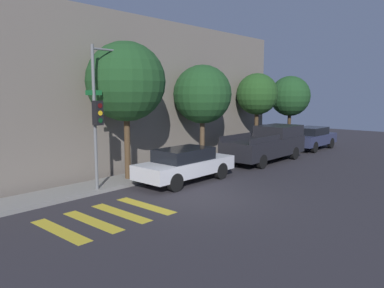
{
  "coord_description": "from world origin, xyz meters",
  "views": [
    {
      "loc": [
        -9.99,
        -8.5,
        3.76
      ],
      "look_at": [
        1.94,
        2.1,
        1.6
      ],
      "focal_mm": 35.0,
      "sensor_mm": 36.0,
      "label": 1
    }
  ],
  "objects_px": {
    "tree_near_corner": "(126,82)",
    "tree_behind_truck": "(290,96)",
    "tree_midblock": "(202,95)",
    "pickup_truck": "(267,144)",
    "tree_far_end": "(257,94)",
    "traffic_light_pole": "(103,99)",
    "sedan_near_corner": "(185,164)",
    "sedan_middle": "(312,137)"
  },
  "relations": [
    {
      "from": "tree_near_corner",
      "to": "tree_behind_truck",
      "type": "relative_size",
      "value": 1.18
    },
    {
      "from": "tree_midblock",
      "to": "tree_behind_truck",
      "type": "distance_m",
      "value": 9.65
    },
    {
      "from": "pickup_truck",
      "to": "tree_far_end",
      "type": "height_order",
      "value": "tree_far_end"
    },
    {
      "from": "tree_near_corner",
      "to": "tree_behind_truck",
      "type": "bearing_deg",
      "value": 0.0
    },
    {
      "from": "tree_behind_truck",
      "to": "pickup_truck",
      "type": "bearing_deg",
      "value": -163.05
    },
    {
      "from": "traffic_light_pole",
      "to": "sedan_near_corner",
      "type": "relative_size",
      "value": 1.18
    },
    {
      "from": "sedan_near_corner",
      "to": "tree_far_end",
      "type": "relative_size",
      "value": 0.93
    },
    {
      "from": "sedan_middle",
      "to": "tree_far_end",
      "type": "bearing_deg",
      "value": 154.23
    },
    {
      "from": "traffic_light_pole",
      "to": "sedan_middle",
      "type": "relative_size",
      "value": 1.27
    },
    {
      "from": "tree_near_corner",
      "to": "tree_behind_truck",
      "type": "height_order",
      "value": "tree_near_corner"
    },
    {
      "from": "sedan_near_corner",
      "to": "tree_behind_truck",
      "type": "bearing_deg",
      "value": 8.34
    },
    {
      "from": "pickup_truck",
      "to": "traffic_light_pole",
      "type": "bearing_deg",
      "value": 172.71
    },
    {
      "from": "traffic_light_pole",
      "to": "tree_behind_truck",
      "type": "distance_m",
      "value": 16.21
    },
    {
      "from": "sedan_middle",
      "to": "sedan_near_corner",
      "type": "bearing_deg",
      "value": 180.0
    },
    {
      "from": "traffic_light_pole",
      "to": "tree_far_end",
      "type": "height_order",
      "value": "traffic_light_pole"
    },
    {
      "from": "pickup_truck",
      "to": "tree_near_corner",
      "type": "relative_size",
      "value": 0.97
    },
    {
      "from": "traffic_light_pole",
      "to": "tree_near_corner",
      "type": "distance_m",
      "value": 1.86
    },
    {
      "from": "sedan_near_corner",
      "to": "tree_near_corner",
      "type": "relative_size",
      "value": 0.79
    },
    {
      "from": "sedan_near_corner",
      "to": "sedan_middle",
      "type": "relative_size",
      "value": 1.08
    },
    {
      "from": "pickup_truck",
      "to": "tree_near_corner",
      "type": "bearing_deg",
      "value": 167.07
    },
    {
      "from": "sedan_middle",
      "to": "tree_behind_truck",
      "type": "xyz_separation_m",
      "value": [
        0.41,
        1.91,
        2.75
      ]
    },
    {
      "from": "sedan_near_corner",
      "to": "sedan_middle",
      "type": "distance_m",
      "value": 12.62
    },
    {
      "from": "tree_near_corner",
      "to": "sedan_middle",
      "type": "bearing_deg",
      "value": -7.67
    },
    {
      "from": "tree_near_corner",
      "to": "tree_far_end",
      "type": "bearing_deg",
      "value": 0.0
    },
    {
      "from": "pickup_truck",
      "to": "sedan_near_corner",
      "type": "bearing_deg",
      "value": 180.0
    },
    {
      "from": "tree_near_corner",
      "to": "tree_midblock",
      "type": "xyz_separation_m",
      "value": [
        4.96,
        0.0,
        -0.53
      ]
    },
    {
      "from": "tree_far_end",
      "to": "tree_midblock",
      "type": "bearing_deg",
      "value": 180.0
    },
    {
      "from": "pickup_truck",
      "to": "tree_midblock",
      "type": "bearing_deg",
      "value": 150.46
    },
    {
      "from": "traffic_light_pole",
      "to": "tree_behind_truck",
      "type": "xyz_separation_m",
      "value": [
        16.2,
        0.64,
        0.03
      ]
    },
    {
      "from": "tree_near_corner",
      "to": "tree_midblock",
      "type": "height_order",
      "value": "tree_near_corner"
    },
    {
      "from": "tree_near_corner",
      "to": "tree_midblock",
      "type": "distance_m",
      "value": 4.98
    },
    {
      "from": "sedan_near_corner",
      "to": "tree_behind_truck",
      "type": "distance_m",
      "value": 13.47
    },
    {
      "from": "tree_far_end",
      "to": "tree_behind_truck",
      "type": "relative_size",
      "value": 1.0
    },
    {
      "from": "traffic_light_pole",
      "to": "tree_midblock",
      "type": "distance_m",
      "value": 6.59
    },
    {
      "from": "traffic_light_pole",
      "to": "tree_behind_truck",
      "type": "relative_size",
      "value": 1.11
    },
    {
      "from": "tree_far_end",
      "to": "sedan_near_corner",
      "type": "bearing_deg",
      "value": -167.56
    },
    {
      "from": "sedan_near_corner",
      "to": "sedan_middle",
      "type": "xyz_separation_m",
      "value": [
        12.62,
        0.0,
        0.02
      ]
    },
    {
      "from": "sedan_middle",
      "to": "tree_behind_truck",
      "type": "height_order",
      "value": "tree_behind_truck"
    },
    {
      "from": "tree_midblock",
      "to": "pickup_truck",
      "type": "bearing_deg",
      "value": -29.54
    },
    {
      "from": "sedan_middle",
      "to": "tree_near_corner",
      "type": "height_order",
      "value": "tree_near_corner"
    },
    {
      "from": "sedan_middle",
      "to": "tree_midblock",
      "type": "bearing_deg",
      "value": 168.3
    },
    {
      "from": "pickup_truck",
      "to": "tree_behind_truck",
      "type": "xyz_separation_m",
      "value": [
        6.27,
        1.91,
        2.58
      ]
    }
  ]
}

